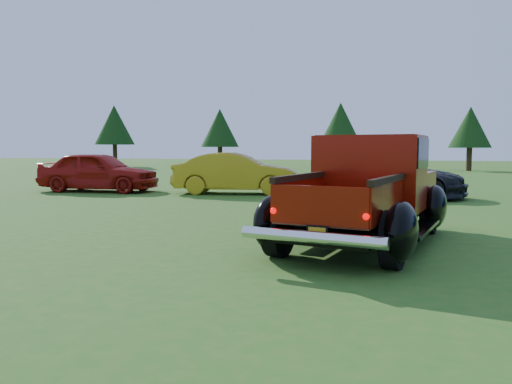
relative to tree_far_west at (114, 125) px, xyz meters
name	(u,v)px	position (x,y,z in m)	size (l,w,h in m)	color
ground	(262,249)	(22.00, -30.00, -3.52)	(120.00, 120.00, 0.00)	#2C641C
tree_far_west	(114,125)	(0.00, 0.00, 0.00)	(3.33, 3.33, 5.20)	#332114
tree_west	(220,128)	(10.00, -1.00, -0.41)	(2.94, 2.94, 4.60)	#332114
tree_mid_left	(340,124)	(19.00, 1.00, -0.14)	(3.20, 3.20, 5.00)	#332114
tree_mid_right	(470,127)	(28.00, 0.00, -0.55)	(2.82, 2.82, 4.40)	#332114
pickup_truck	(369,191)	(23.50, -28.70, -2.69)	(2.90, 4.97, 1.76)	black
show_car_red	(99,171)	(13.50, -21.88, -2.80)	(1.70, 4.22, 1.44)	#9C130E
show_car_yellow	(237,173)	(18.50, -21.22, -2.82)	(1.48, 4.24, 1.40)	#B48C18
show_car_grey	(389,175)	(23.51, -20.79, -2.84)	(1.91, 4.69, 1.36)	black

